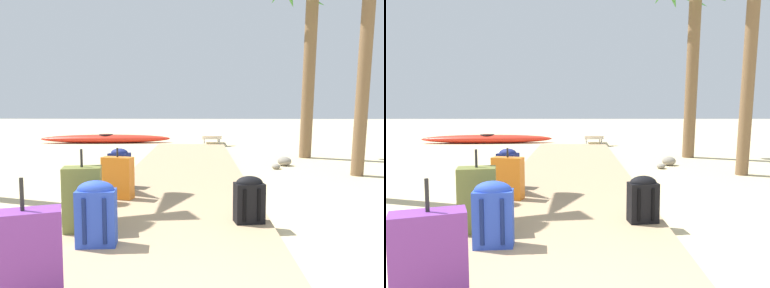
% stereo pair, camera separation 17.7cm
% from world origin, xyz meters
% --- Properties ---
extents(ground_plane, '(60.00, 60.00, 0.00)m').
position_xyz_m(ground_plane, '(0.00, 4.15, 0.00)').
color(ground_plane, '#CCB789').
extents(boardwalk, '(2.00, 10.38, 0.08)m').
position_xyz_m(boardwalk, '(0.00, 5.19, 0.04)').
color(boardwalk, tan).
rests_on(boardwalk, ground).
extents(suitcase_olive, '(0.39, 0.30, 0.79)m').
position_xyz_m(suitcase_olive, '(-0.86, 2.06, 0.39)').
color(suitcase_olive, olive).
rests_on(suitcase_olive, boardwalk).
extents(backpack_navy, '(0.33, 0.30, 0.57)m').
position_xyz_m(backpack_navy, '(-0.92, 4.08, 0.38)').
color(backpack_navy, navy).
rests_on(backpack_navy, boardwalk).
extents(suitcase_orange, '(0.42, 0.25, 0.66)m').
position_xyz_m(suitcase_orange, '(-0.79, 3.35, 0.35)').
color(suitcase_orange, orange).
rests_on(suitcase_orange, boardwalk).
extents(suitcase_purple, '(0.48, 0.33, 0.77)m').
position_xyz_m(suitcase_purple, '(-0.79, 0.68, 0.37)').
color(suitcase_purple, '#6B2D84').
rests_on(suitcase_purple, boardwalk).
extents(backpack_blue, '(0.35, 0.23, 0.57)m').
position_xyz_m(backpack_blue, '(-0.62, 1.65, 0.38)').
color(backpack_blue, '#2847B7').
rests_on(backpack_blue, boardwalk).
extents(backpack_black, '(0.32, 0.24, 0.48)m').
position_xyz_m(backpack_black, '(0.77, 2.34, 0.33)').
color(backpack_black, black).
rests_on(backpack_black, boardwalk).
extents(palm_tree_far_right, '(2.04, 1.94, 4.49)m').
position_xyz_m(palm_tree_far_right, '(2.86, 7.82, 3.57)').
color(palm_tree_far_right, brown).
rests_on(palm_tree_far_right, ground).
extents(lounge_chair, '(0.61, 1.55, 0.78)m').
position_xyz_m(lounge_chair, '(0.65, 11.03, 0.33)').
color(lounge_chair, white).
rests_on(lounge_chair, ground).
extents(kayak, '(4.38, 0.98, 0.30)m').
position_xyz_m(kayak, '(-2.90, 11.48, 0.14)').
color(kayak, red).
rests_on(kayak, ground).
extents(rock_right_near, '(0.39, 0.39, 0.19)m').
position_xyz_m(rock_right_near, '(2.06, 6.61, 0.10)').
color(rock_right_near, gray).
rests_on(rock_right_near, ground).
extents(rock_right_far, '(0.24, 0.26, 0.10)m').
position_xyz_m(rock_right_far, '(1.80, 6.19, 0.05)').
color(rock_right_far, gray).
rests_on(rock_right_far, ground).
extents(rock_left_near, '(0.35, 0.41, 0.26)m').
position_xyz_m(rock_left_near, '(-1.50, 6.44, 0.13)').
color(rock_left_near, gray).
rests_on(rock_left_near, ground).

